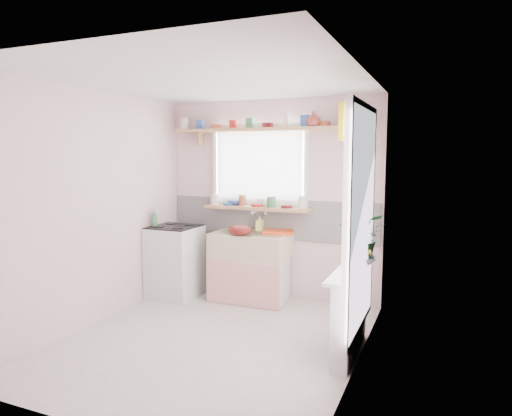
% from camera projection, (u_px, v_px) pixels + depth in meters
% --- Properties ---
extents(room, '(3.20, 3.20, 3.20)m').
position_uv_depth(room, '(304.00, 196.00, 4.86)').
color(room, silver).
rests_on(room, ground).
extents(sink_unit, '(0.95, 0.65, 1.11)m').
position_uv_depth(sink_unit, '(251.00, 266.00, 5.67)').
color(sink_unit, white).
rests_on(sink_unit, ground).
extents(cooker, '(0.58, 0.58, 0.93)m').
position_uv_depth(cooker, '(175.00, 261.00, 5.81)').
color(cooker, white).
rests_on(cooker, ground).
extents(radiator_ledge, '(0.22, 0.95, 0.78)m').
position_uv_depth(radiator_ledge, '(349.00, 312.00, 4.12)').
color(radiator_ledge, white).
rests_on(radiator_ledge, ground).
extents(windowsill, '(1.40, 0.22, 0.04)m').
position_uv_depth(windowsill, '(257.00, 208.00, 5.76)').
color(windowsill, tan).
rests_on(windowsill, room).
extents(pine_shelf, '(2.52, 0.24, 0.04)m').
position_uv_depth(pine_shelf, '(268.00, 129.00, 5.58)').
color(pine_shelf, tan).
rests_on(pine_shelf, room).
extents(shelf_crockery, '(2.47, 0.11, 0.12)m').
position_uv_depth(shelf_crockery, '(268.00, 123.00, 5.57)').
color(shelf_crockery, silver).
rests_on(shelf_crockery, pine_shelf).
extents(sill_crockery, '(1.35, 0.11, 0.12)m').
position_uv_depth(sill_crockery, '(255.00, 202.00, 5.76)').
color(sill_crockery, silver).
rests_on(sill_crockery, windowsill).
extents(dish_tray, '(0.45, 0.40, 0.04)m').
position_uv_depth(dish_tray, '(278.00, 232.00, 5.60)').
color(dish_tray, '#EA4614').
rests_on(dish_tray, sink_unit).
extents(colander, '(0.35, 0.35, 0.13)m').
position_uv_depth(colander, '(240.00, 230.00, 5.47)').
color(colander, '#601310').
rests_on(colander, sink_unit).
extents(jade_plant, '(0.48, 0.43, 0.49)m').
position_uv_depth(jade_plant, '(363.00, 237.00, 4.40)').
color(jade_plant, '#28642D').
rests_on(jade_plant, radiator_ledge).
extents(fruit_bowl, '(0.37, 0.37, 0.07)m').
position_uv_depth(fruit_bowl, '(361.00, 260.00, 4.37)').
color(fruit_bowl, silver).
rests_on(fruit_bowl, radiator_ledge).
extents(herb_pot, '(0.12, 0.10, 0.21)m').
position_uv_depth(herb_pot, '(356.00, 258.00, 4.12)').
color(herb_pot, '#3C6E2C').
rests_on(herb_pot, radiator_ledge).
extents(soap_bottle_sink, '(0.10, 0.10, 0.19)m').
position_uv_depth(soap_bottle_sink, '(260.00, 223.00, 5.79)').
color(soap_bottle_sink, '#F1FB6F').
rests_on(soap_bottle_sink, sink_unit).
extents(sill_cup, '(0.13, 0.13, 0.09)m').
position_uv_depth(sill_cup, '(261.00, 203.00, 5.79)').
color(sill_cup, beige).
rests_on(sill_cup, windowsill).
extents(sill_bowl, '(0.23, 0.23, 0.07)m').
position_uv_depth(sill_bowl, '(236.00, 202.00, 5.93)').
color(sill_bowl, '#3250A3').
rests_on(sill_bowl, windowsill).
extents(shelf_vase, '(0.21, 0.21, 0.17)m').
position_uv_depth(shelf_vase, '(313.00, 119.00, 5.29)').
color(shelf_vase, '#9F3B31').
rests_on(shelf_vase, pine_shelf).
extents(cooker_bottle, '(0.11, 0.11, 0.21)m').
position_uv_depth(cooker_bottle, '(154.00, 218.00, 5.73)').
color(cooker_bottle, '#418350').
rests_on(cooker_bottle, cooker).
extents(fruit, '(0.20, 0.14, 0.10)m').
position_uv_depth(fruit, '(362.00, 254.00, 4.36)').
color(fruit, orange).
rests_on(fruit, fruit_bowl).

